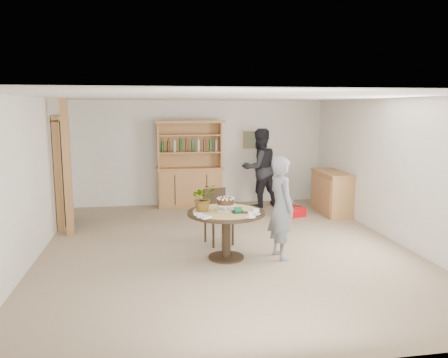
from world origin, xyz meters
TOP-DOWN VIEW (x-y plane):
  - ground at (0.00, 0.00)m, footprint 7.00×7.00m
  - room_shell at (0.00, 0.01)m, footprint 6.04×7.04m
  - doorway at (-2.93, 2.00)m, footprint 0.13×1.10m
  - pine_post at (-2.70, 1.20)m, footprint 0.12×0.12m
  - hutch at (-0.30, 3.24)m, footprint 1.62×0.54m
  - sideboard at (2.74, 2.00)m, footprint 0.54×1.26m
  - dining_table at (-0.07, -0.51)m, footprint 1.20×1.20m
  - dining_chair at (-0.09, 0.32)m, footprint 0.52×0.52m
  - birthday_cake at (-0.07, -0.46)m, footprint 0.30×0.30m
  - flower_vase at (-0.42, -0.46)m, footprint 0.47×0.44m
  - gift_tray at (0.14, -0.63)m, footprint 0.30×0.20m
  - coffee_cup_a at (0.33, -0.79)m, footprint 0.15×0.15m
  - coffee_cup_b at (0.21, -0.96)m, footprint 0.15×0.15m
  - napkins at (-0.48, -0.82)m, footprint 0.24×0.33m
  - teen_boy at (0.78, -0.61)m, footprint 0.47×0.64m
  - adult_person at (1.32, 2.92)m, footprint 1.08×0.96m
  - red_suitcase at (1.74, 1.88)m, footprint 0.69×0.56m

SIDE VIEW (x-z plane):
  - ground at x=0.00m, z-range 0.00..0.00m
  - red_suitcase at x=1.74m, z-range 0.00..0.21m
  - sideboard at x=2.74m, z-range 0.00..0.94m
  - dining_chair at x=-0.09m, z-range 0.06..1.01m
  - dining_table at x=-0.07m, z-range 0.22..0.98m
  - hutch at x=-0.30m, z-range -0.33..1.71m
  - napkins at x=-0.48m, z-range 0.76..0.79m
  - gift_tray at x=0.14m, z-range 0.75..0.83m
  - coffee_cup_b at x=0.21m, z-range 0.75..0.84m
  - coffee_cup_a at x=0.33m, z-range 0.76..0.84m
  - teen_boy at x=0.78m, z-range 0.00..1.61m
  - birthday_cake at x=-0.07m, z-range 0.78..0.98m
  - adult_person at x=1.32m, z-range 0.00..1.85m
  - flower_vase at x=-0.42m, z-range 0.76..1.18m
  - doorway at x=-2.93m, z-range 0.02..2.20m
  - pine_post at x=-2.70m, z-range 0.00..2.50m
  - room_shell at x=0.00m, z-range 0.48..3.00m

